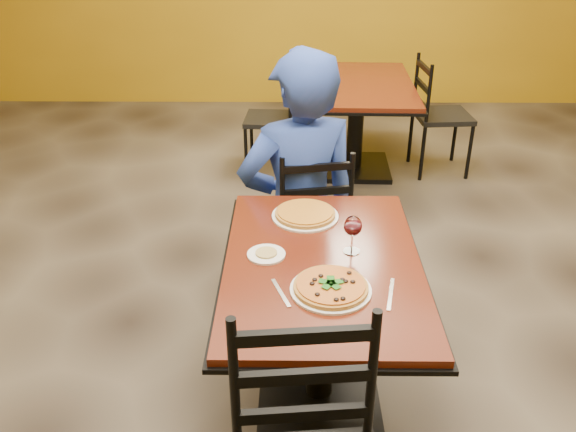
{
  "coord_description": "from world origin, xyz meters",
  "views": [
    {
      "loc": [
        -0.12,
        -2.6,
        2.08
      ],
      "look_at": [
        -0.14,
        -0.3,
        0.85
      ],
      "focal_mm": 37.77,
      "sensor_mm": 36.0,
      "label": 1
    }
  ],
  "objects_px": {
    "side_plate": "(266,255)",
    "plate_main": "(331,290)",
    "chair_main_far": "(309,217)",
    "wine_glass": "(352,233)",
    "chair_second_left": "(270,120)",
    "table_main": "(322,299)",
    "table_second": "(357,106)",
    "diner": "(300,180)",
    "chair_second_right": "(443,116)",
    "pizza_far": "(305,213)",
    "pizza_main": "(331,286)",
    "plate_far": "(305,216)"
  },
  "relations": [
    {
      "from": "side_plate",
      "to": "plate_main",
      "type": "bearing_deg",
      "value": -44.5
    },
    {
      "from": "chair_main_far",
      "to": "side_plate",
      "type": "distance_m",
      "value": 0.97
    },
    {
      "from": "wine_glass",
      "to": "chair_second_left",
      "type": "bearing_deg",
      "value": 99.75
    },
    {
      "from": "table_main",
      "to": "plate_main",
      "type": "height_order",
      "value": "plate_main"
    },
    {
      "from": "table_second",
      "to": "chair_main_far",
      "type": "height_order",
      "value": "chair_main_far"
    },
    {
      "from": "chair_main_far",
      "to": "diner",
      "type": "height_order",
      "value": "diner"
    },
    {
      "from": "chair_second_left",
      "to": "diner",
      "type": "xyz_separation_m",
      "value": [
        0.23,
        -1.77,
        0.28
      ]
    },
    {
      "from": "chair_second_right",
      "to": "side_plate",
      "type": "relative_size",
      "value": 5.9
    },
    {
      "from": "chair_main_far",
      "to": "wine_glass",
      "type": "distance_m",
      "value": 0.96
    },
    {
      "from": "chair_second_right",
      "to": "side_plate",
      "type": "bearing_deg",
      "value": 148.45
    },
    {
      "from": "pizza_far",
      "to": "chair_second_right",
      "type": "bearing_deg",
      "value": 62.85
    },
    {
      "from": "plate_main",
      "to": "pizza_main",
      "type": "relative_size",
      "value": 1.09
    },
    {
      "from": "chair_main_far",
      "to": "diner",
      "type": "distance_m",
      "value": 0.28
    },
    {
      "from": "side_plate",
      "to": "table_main",
      "type": "bearing_deg",
      "value": -9.19
    },
    {
      "from": "pizza_main",
      "to": "plate_far",
      "type": "relative_size",
      "value": 0.92
    },
    {
      "from": "chair_main_far",
      "to": "diner",
      "type": "bearing_deg",
      "value": 43.16
    },
    {
      "from": "chair_second_right",
      "to": "diner",
      "type": "height_order",
      "value": "diner"
    },
    {
      "from": "table_main",
      "to": "chair_main_far",
      "type": "relative_size",
      "value": 1.36
    },
    {
      "from": "chair_second_left",
      "to": "diner",
      "type": "relative_size",
      "value": 0.61
    },
    {
      "from": "table_main",
      "to": "side_plate",
      "type": "distance_m",
      "value": 0.31
    },
    {
      "from": "chair_second_left",
      "to": "plate_main",
      "type": "bearing_deg",
      "value": 10.41
    },
    {
      "from": "plate_main",
      "to": "side_plate",
      "type": "bearing_deg",
      "value": 135.5
    },
    {
      "from": "chair_second_right",
      "to": "wine_glass",
      "type": "relative_size",
      "value": 5.25
    },
    {
      "from": "plate_far",
      "to": "side_plate",
      "type": "xyz_separation_m",
      "value": [
        -0.17,
        -0.34,
        0.0
      ]
    },
    {
      "from": "table_main",
      "to": "table_second",
      "type": "relative_size",
      "value": 0.91
    },
    {
      "from": "diner",
      "to": "pizza_main",
      "type": "relative_size",
      "value": 5.04
    },
    {
      "from": "chair_second_right",
      "to": "pizza_main",
      "type": "bearing_deg",
      "value": 154.87
    },
    {
      "from": "side_plate",
      "to": "table_second",
      "type": "bearing_deg",
      "value": 76.57
    },
    {
      "from": "chair_second_left",
      "to": "wine_glass",
      "type": "bearing_deg",
      "value": 13.39
    },
    {
      "from": "chair_main_far",
      "to": "plate_main",
      "type": "xyz_separation_m",
      "value": [
        0.05,
        -1.15,
        0.3
      ]
    },
    {
      "from": "diner",
      "to": "wine_glass",
      "type": "bearing_deg",
      "value": 87.31
    },
    {
      "from": "diner",
      "to": "pizza_far",
      "type": "bearing_deg",
      "value": 74.83
    },
    {
      "from": "plate_main",
      "to": "side_plate",
      "type": "height_order",
      "value": "same"
    },
    {
      "from": "table_main",
      "to": "diner",
      "type": "xyz_separation_m",
      "value": [
        -0.09,
        0.86,
        0.16
      ]
    },
    {
      "from": "diner",
      "to": "side_plate",
      "type": "distance_m",
      "value": 0.84
    },
    {
      "from": "chair_second_left",
      "to": "plate_far",
      "type": "distance_m",
      "value": 2.29
    },
    {
      "from": "chair_second_right",
      "to": "wine_glass",
      "type": "height_order",
      "value": "chair_second_right"
    },
    {
      "from": "plate_main",
      "to": "pizza_main",
      "type": "height_order",
      "value": "pizza_main"
    },
    {
      "from": "chair_second_left",
      "to": "side_plate",
      "type": "bearing_deg",
      "value": 5.49
    },
    {
      "from": "table_second",
      "to": "wine_glass",
      "type": "relative_size",
      "value": 7.53
    },
    {
      "from": "plate_main",
      "to": "table_second",
      "type": "bearing_deg",
      "value": 82.68
    },
    {
      "from": "chair_main_far",
      "to": "pizza_far",
      "type": "xyz_separation_m",
      "value": [
        -0.04,
        -0.56,
        0.32
      ]
    },
    {
      "from": "chair_second_right",
      "to": "side_plate",
      "type": "distance_m",
      "value": 2.93
    },
    {
      "from": "table_main",
      "to": "chair_main_far",
      "type": "distance_m",
      "value": 0.94
    },
    {
      "from": "table_main",
      "to": "pizza_far",
      "type": "height_order",
      "value": "pizza_far"
    },
    {
      "from": "chair_main_far",
      "to": "chair_second_right",
      "type": "relative_size",
      "value": 0.96
    },
    {
      "from": "table_main",
      "to": "chair_second_left",
      "type": "distance_m",
      "value": 2.66
    },
    {
      "from": "pizza_main",
      "to": "wine_glass",
      "type": "relative_size",
      "value": 1.58
    },
    {
      "from": "plate_main",
      "to": "pizza_far",
      "type": "relative_size",
      "value": 1.11
    },
    {
      "from": "chair_second_left",
      "to": "chair_second_right",
      "type": "xyz_separation_m",
      "value": [
        1.41,
        0.0,
        0.03
      ]
    }
  ]
}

